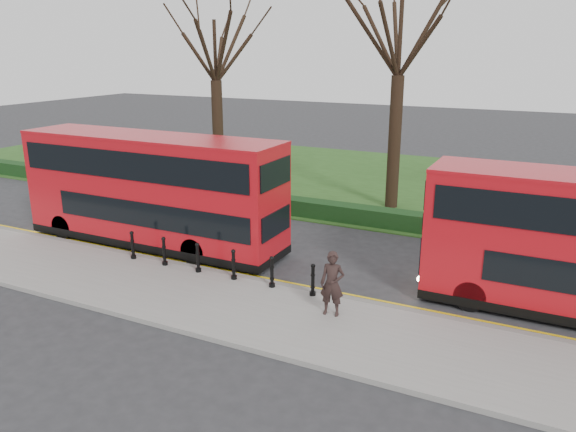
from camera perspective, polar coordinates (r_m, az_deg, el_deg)
The scene contains 12 objects.
ground at distance 20.07m, azimuth -3.29°, elevation -5.47°, with size 120.00×120.00×0.00m, color #28282B.
pavement at distance 17.72m, azimuth -8.12°, elevation -8.49°, with size 60.00×4.00×0.15m, color gray.
kerb at distance 19.25m, azimuth -4.76°, elevation -6.26°, with size 60.00×0.25×0.16m, color slate.
grass_verge at distance 33.33m, azimuth 9.53°, elevation 3.43°, with size 60.00×18.00×0.06m, color #254918.
hedge at distance 25.73m, azimuth 4.17°, elevation 0.51°, with size 60.00×0.90×0.80m, color black.
yellow_line_outer at distance 19.51m, azimuth -4.31°, elevation -6.14°, with size 60.00×0.10×0.01m, color yellow.
yellow_line_inner at distance 19.67m, azimuth -4.01°, elevation -5.94°, with size 60.00×0.10×0.01m, color yellow.
tree_left at distance 31.30m, azimuth -7.45°, elevation 16.96°, with size 6.84×6.84×10.69m.
tree_mid at distance 27.11m, azimuth 11.38°, elevation 18.16°, with size 7.39×7.39×11.54m.
bollard_row at distance 19.15m, azimuth -7.38°, elevation -4.61°, with size 7.34×0.15×1.00m.
bus_lead at distance 22.59m, azimuth -13.70°, elevation 2.49°, with size 10.98×2.52×4.37m.
pedestrian at distance 16.19m, azimuth 4.52°, elevation -6.87°, with size 0.70×0.46×1.92m, color black.
Camera 1 is at (9.25, -16.11, 7.58)m, focal length 35.00 mm.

